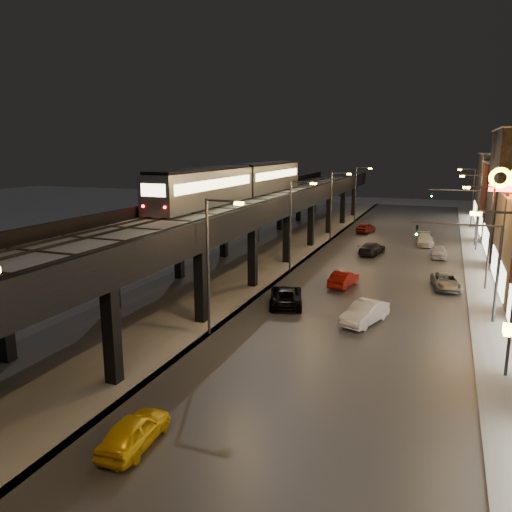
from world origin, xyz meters
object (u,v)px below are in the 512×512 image
(car_onc_red, at_px, (439,252))
(car_onc_silver, at_px, (365,314))
(car_far_white, at_px, (366,228))
(car_taxi, at_px, (134,432))
(car_near_white, at_px, (343,279))
(car_onc_dark, at_px, (446,282))
(car_mid_silver, at_px, (286,296))
(subway_train, at_px, (240,181))
(car_mid_dark, at_px, (372,249))
(car_onc_white, at_px, (425,240))

(car_onc_red, bearing_deg, car_onc_silver, -103.03)
(car_far_white, bearing_deg, car_taxi, 101.53)
(car_near_white, distance_m, car_far_white, 29.46)
(car_near_white, bearing_deg, car_onc_dark, -155.08)
(car_onc_silver, bearing_deg, car_onc_red, 98.23)
(car_near_white, height_order, car_onc_red, car_near_white)
(car_far_white, distance_m, car_onc_red, 17.22)
(car_taxi, bearing_deg, car_onc_silver, -112.84)
(car_taxi, relative_size, car_onc_red, 0.96)
(car_mid_silver, xyz_separation_m, car_onc_silver, (6.42, -2.06, 0.03))
(subway_train, xyz_separation_m, car_onc_dark, (22.30, -7.16, -7.76))
(car_mid_dark, bearing_deg, car_mid_silver, 91.39)
(car_mid_dark, relative_size, car_onc_red, 1.18)
(car_onc_silver, bearing_deg, subway_train, 151.18)
(car_onc_white, height_order, car_onc_red, car_onc_white)
(car_taxi, distance_m, car_onc_silver, 19.35)
(car_mid_silver, distance_m, car_far_white, 36.16)
(car_mid_dark, distance_m, car_onc_red, 7.28)
(car_onc_silver, distance_m, car_onc_dark, 12.44)
(car_near_white, distance_m, car_onc_silver, 9.44)
(car_taxi, bearing_deg, car_far_white, -93.84)
(car_onc_white, xyz_separation_m, car_onc_red, (1.82, -7.05, -0.02))
(car_far_white, bearing_deg, car_mid_dark, 113.58)
(car_onc_white, bearing_deg, car_onc_dark, -88.98)
(subway_train, distance_m, car_onc_red, 23.53)
(car_far_white, height_order, car_onc_silver, car_onc_silver)
(car_taxi, distance_m, car_onc_dark, 31.75)
(car_far_white, bearing_deg, car_near_white, 107.27)
(car_onc_dark, bearing_deg, car_mid_silver, -150.23)
(car_mid_silver, bearing_deg, car_far_white, -107.90)
(car_near_white, relative_size, car_mid_dark, 0.87)
(car_mid_silver, height_order, car_onc_dark, car_mid_silver)
(car_taxi, relative_size, car_onc_silver, 0.85)
(subway_train, xyz_separation_m, car_onc_red, (21.43, 5.89, -7.70))
(subway_train, distance_m, car_taxi, 38.92)
(car_near_white, distance_m, car_onc_dark, 8.81)
(car_near_white, bearing_deg, car_onc_white, -95.40)
(car_mid_silver, bearing_deg, car_onc_silver, 145.26)
(car_onc_silver, bearing_deg, car_onc_white, 103.76)
(car_onc_red, bearing_deg, car_mid_dark, -175.94)
(car_near_white, relative_size, car_far_white, 0.99)
(car_near_white, relative_size, car_onc_dark, 0.91)
(car_mid_silver, height_order, car_onc_white, car_mid_silver)
(car_mid_dark, bearing_deg, car_onc_red, -162.25)
(car_onc_silver, distance_m, car_onc_white, 31.48)
(subway_train, relative_size, car_near_white, 8.51)
(car_onc_red, bearing_deg, subway_train, -167.51)
(car_near_white, relative_size, car_onc_red, 1.04)
(subway_train, distance_m, car_onc_silver, 26.27)
(subway_train, xyz_separation_m, car_mid_silver, (10.66, -16.39, -7.66))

